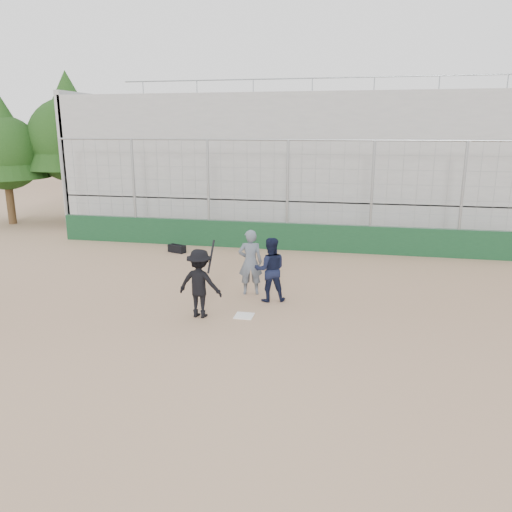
% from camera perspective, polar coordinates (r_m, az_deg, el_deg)
% --- Properties ---
extents(ground, '(90.00, 90.00, 0.00)m').
position_cam_1_polar(ground, '(12.11, -1.36, -6.90)').
color(ground, '#836147').
rests_on(ground, ground).
extents(home_plate, '(0.44, 0.44, 0.02)m').
position_cam_1_polar(home_plate, '(12.11, -1.36, -6.84)').
color(home_plate, white).
rests_on(home_plate, ground).
extents(backstop, '(18.10, 0.25, 4.04)m').
position_cam_1_polar(backstop, '(18.49, 3.55, 3.65)').
color(backstop, '#10341B').
rests_on(backstop, ground).
extents(bleachers, '(20.25, 6.70, 6.98)m').
position_cam_1_polar(bleachers, '(23.13, 5.44, 10.68)').
color(bleachers, '#959595').
rests_on(bleachers, ground).
extents(tree_left, '(4.48, 4.48, 7.00)m').
position_cam_1_polar(tree_left, '(25.84, -20.52, 13.50)').
color(tree_left, '#3A2115').
rests_on(tree_left, ground).
extents(tree_right, '(3.84, 3.84, 6.00)m').
position_cam_1_polar(tree_right, '(26.05, -26.93, 11.48)').
color(tree_right, '#3C2915').
rests_on(tree_right, ground).
extents(batter_at_plate, '(1.13, 0.79, 1.82)m').
position_cam_1_polar(batter_at_plate, '(11.92, -6.44, -3.12)').
color(batter_at_plate, black).
rests_on(batter_at_plate, ground).
extents(catcher_crouched, '(0.98, 0.85, 1.15)m').
position_cam_1_polar(catcher_crouched, '(12.96, 1.62, -2.78)').
color(catcher_crouched, black).
rests_on(catcher_crouched, ground).
extents(umpire, '(0.73, 0.56, 1.61)m').
position_cam_1_polar(umpire, '(13.46, -0.65, -1.08)').
color(umpire, '#545D6A').
rests_on(umpire, ground).
extents(equipment_bag, '(0.71, 0.49, 0.32)m').
position_cam_1_polar(equipment_bag, '(18.41, -9.02, 0.85)').
color(equipment_bag, black).
rests_on(equipment_bag, ground).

